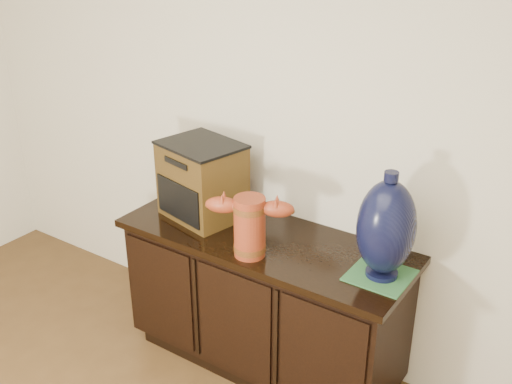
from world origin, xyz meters
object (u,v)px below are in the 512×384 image
Objects in this scene: sideboard at (264,301)px; spray_can at (241,190)px; terracotta_vessel at (250,223)px; lamp_base at (386,228)px; tv_radio at (202,180)px.

spray_can reaches higher than sideboard.
lamp_base is at bearing -8.27° from terracotta_vessel.
terracotta_vessel is (0.03, -0.17, 0.53)m from sideboard.
spray_can is (0.10, 0.19, -0.10)m from tv_radio.
terracotta_vessel is 0.51m from spray_can.
lamp_base is 2.50× the size of spray_can.
spray_can is at bearing 75.06° from tv_radio.
tv_radio reaches higher than sideboard.
tv_radio is (-0.39, 0.02, 0.57)m from sideboard.
tv_radio is at bearing 131.02° from terracotta_vessel.
lamp_base reaches higher than spray_can.
sideboard is 0.69m from tv_radio.
terracotta_vessel is 0.47m from tv_radio.
terracotta_vessel is at bearing -11.88° from tv_radio.
spray_can is (-0.32, 0.39, -0.07)m from terracotta_vessel.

